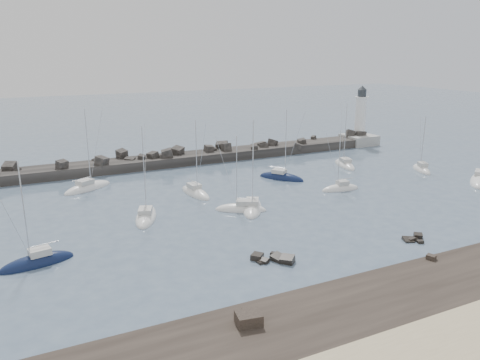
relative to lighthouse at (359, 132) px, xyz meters
name	(u,v)px	position (x,y,z in m)	size (l,w,h in m)	color
ground	(262,228)	(-47.00, -38.00, -3.09)	(400.00, 400.00, 0.00)	#4B5F75
rock_shelf	(385,310)	(-46.76, -59.98, -3.07)	(140.00, 12.00, 1.84)	black
rock_cluster_near	(273,260)	(-50.62, -47.12, -2.98)	(4.42, 4.04, 1.38)	black
rock_cluster_far	(413,240)	(-32.72, -49.43, -3.06)	(3.22, 2.41, 1.07)	black
breakwater	(135,167)	(-54.20, 0.01, -2.77)	(115.00, 7.86, 5.31)	#292624
lighthouse	(359,132)	(0.00, 0.00, 0.00)	(7.00, 7.00, 14.60)	#9E9E99
sailboat_2	(37,263)	(-73.55, -36.91, -2.94)	(7.98, 3.86, 12.35)	#0E1A3D
sailboat_3	(146,217)	(-59.49, -28.09, -2.96)	(5.53, 8.88, 13.40)	white
sailboat_4	(88,188)	(-64.49, -10.50, -2.95)	(9.05, 6.78, 13.99)	white
sailboat_5	(241,210)	(-46.58, -30.89, -2.95)	(7.41, 5.56, 11.62)	white
sailboat_6	(195,193)	(-49.62, -20.74, -2.95)	(3.44, 8.28, 12.80)	white
sailboat_7	(252,208)	(-44.88, -31.08, -2.95)	(6.58, 8.82, 13.63)	white
sailboat_8	(281,178)	(-32.74, -18.74, -2.95)	(6.95, 8.25, 13.20)	#0E1A3D
sailboat_9	(340,189)	(-27.63, -28.87, -2.95)	(6.81, 2.83, 10.68)	white
sailboat_10	(345,165)	(-16.71, -16.03, -2.95)	(4.84, 8.62, 13.06)	white
sailboat_12	(421,170)	(-6.13, -25.42, -2.94)	(4.85, 7.12, 11.18)	white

